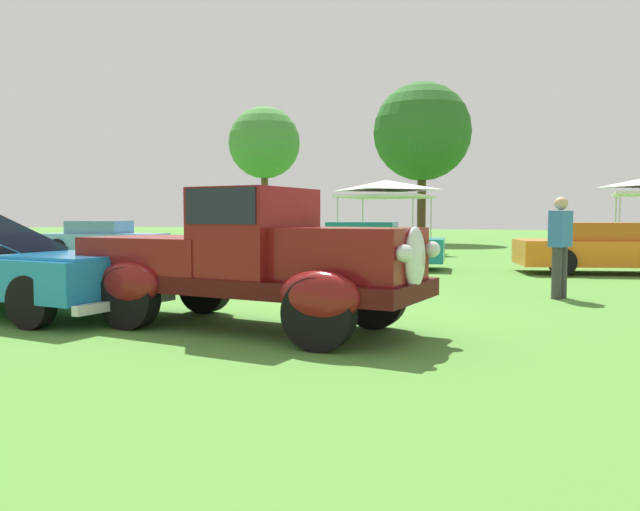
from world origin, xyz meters
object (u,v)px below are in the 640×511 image
object	(u,v)px
show_car_orange	(608,249)
spectator_near_truck	(560,244)
canopy_tent_left_field	(238,192)
feature_pickup_truck	(250,258)
spectator_between_cars	(212,241)
canopy_tent_center_field	(386,188)
neighbor_convertible	(25,272)
show_car_teal	(367,246)
show_car_skyblue	(103,239)

from	to	relation	value
show_car_orange	spectator_near_truck	xyz separation A→B (m)	(-0.90, -5.29, 0.31)
show_car_orange	canopy_tent_left_field	distance (m)	15.78
feature_pickup_truck	spectator_between_cars	world-z (taller)	feature_pickup_truck
feature_pickup_truck	canopy_tent_center_field	bearing A→B (deg)	101.07
neighbor_convertible	show_car_teal	bearing A→B (deg)	77.58
feature_pickup_truck	canopy_tent_center_field	world-z (taller)	canopy_tent_center_field
show_car_teal	spectator_between_cars	bearing A→B (deg)	-101.45
feature_pickup_truck	show_car_skyblue	distance (m)	14.76
neighbor_convertible	canopy_tent_left_field	world-z (taller)	canopy_tent_left_field
canopy_tent_center_field	show_car_skyblue	bearing A→B (deg)	-144.17
canopy_tent_center_field	spectator_between_cars	bearing A→B (deg)	-88.13
show_car_skyblue	spectator_between_cars	world-z (taller)	spectator_between_cars
feature_pickup_truck	spectator_near_truck	bearing A→B (deg)	52.80
show_car_skyblue	canopy_tent_left_field	xyz separation A→B (m)	(1.25, 6.76, 1.82)
spectator_between_cars	canopy_tent_left_field	bearing A→B (deg)	118.73
spectator_near_truck	canopy_tent_center_field	distance (m)	12.91
neighbor_convertible	spectator_near_truck	distance (m)	8.29
feature_pickup_truck	show_car_teal	world-z (taller)	feature_pickup_truck
canopy_tent_center_field	canopy_tent_left_field	bearing A→B (deg)	172.33
canopy_tent_left_field	spectator_near_truck	bearing A→B (deg)	-42.26
canopy_tent_left_field	neighbor_convertible	bearing A→B (deg)	-69.06
spectator_between_cars	canopy_tent_left_field	distance (m)	15.14
canopy_tent_left_field	canopy_tent_center_field	bearing A→B (deg)	-7.67
spectator_between_cars	show_car_teal	bearing A→B (deg)	78.55
neighbor_convertible	show_car_orange	distance (m)	12.61
show_car_teal	spectator_between_cars	xyz separation A→B (m)	(-1.14, -5.61, 0.31)
neighbor_convertible	show_car_skyblue	world-z (taller)	neighbor_convertible
show_car_teal	show_car_orange	xyz separation A→B (m)	(5.77, 0.86, 0.00)
neighbor_convertible	show_car_teal	size ratio (longest dim) A/B	1.03
spectator_near_truck	canopy_tent_center_field	xyz separation A→B (m)	(-6.40, 11.11, 1.51)
show_car_teal	spectator_between_cars	world-z (taller)	spectator_between_cars
show_car_orange	spectator_between_cars	bearing A→B (deg)	-136.87
show_car_skyblue	canopy_tent_center_field	bearing A→B (deg)	35.83
spectator_near_truck	canopy_tent_center_field	bearing A→B (deg)	119.95
show_car_teal	spectator_near_truck	bearing A→B (deg)	-42.34
feature_pickup_truck	show_car_skyblue	world-z (taller)	feature_pickup_truck
canopy_tent_left_field	canopy_tent_center_field	world-z (taller)	same
feature_pickup_truck	neighbor_convertible	bearing A→B (deg)	-176.54
spectator_near_truck	show_car_skyblue	bearing A→B (deg)	160.00
canopy_tent_center_field	show_car_orange	bearing A→B (deg)	-38.56
show_car_orange	spectator_between_cars	world-z (taller)	spectator_between_cars
neighbor_convertible	spectator_between_cars	size ratio (longest dim) A/B	2.53
spectator_near_truck	canopy_tent_left_field	bearing A→B (deg)	137.74
show_car_skyblue	spectator_between_cars	xyz separation A→B (m)	(8.49, -6.45, 0.31)
neighbor_convertible	show_car_skyblue	distance (m)	12.51
show_car_teal	canopy_tent_center_field	bearing A→B (deg)	102.97
canopy_tent_left_field	spectator_between_cars	bearing A→B (deg)	-61.27
feature_pickup_truck	show_car_teal	bearing A→B (deg)	99.62
feature_pickup_truck	canopy_tent_center_field	distance (m)	15.91
show_car_teal	show_car_orange	bearing A→B (deg)	8.44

